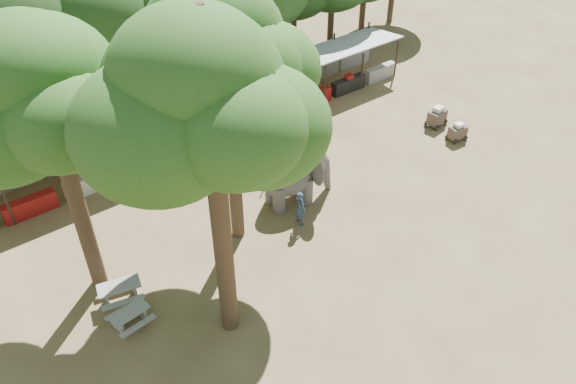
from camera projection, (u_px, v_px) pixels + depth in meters
ground at (383, 283)px, 22.52m from camera, size 100.00×100.00×0.00m
vendor_stalls at (204, 117)px, 30.44m from camera, size 28.00×2.99×2.80m
yard_tree_left at (40, 100)px, 17.58m from camera, size 7.10×6.90×11.02m
yard_tree_center at (201, 105)px, 15.27m from camera, size 7.10×6.90×12.04m
yard_tree_back at (219, 51)px, 19.62m from camera, size 7.10×6.90×11.36m
backdrop_trees at (148, 12)px, 30.99m from camera, size 46.46×5.95×8.33m
elephant at (297, 175)px, 25.89m from camera, size 3.76×2.82×2.82m
handler at (300, 208)px, 24.85m from camera, size 0.49×0.67×1.75m
picnic_table_near at (130, 316)px, 20.58m from camera, size 1.57×1.45×0.72m
picnic_table_far at (120, 290)px, 21.50m from camera, size 1.90×1.78×0.80m
cart_front at (458, 132)px, 30.57m from camera, size 1.14×0.83×1.02m
cart_back at (437, 116)px, 31.71m from camera, size 1.29×0.92×1.18m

